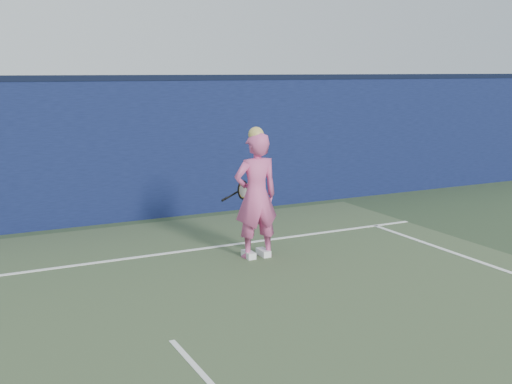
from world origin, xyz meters
TOP-DOWN VIEW (x-y plane):
  - ground at (0.00, 0.00)m, footprint 80.00×80.00m
  - backstop_wall at (0.00, 6.50)m, footprint 24.00×0.40m
  - wall_cap at (0.00, 6.50)m, footprint 24.00×0.42m
  - player at (2.10, 3.27)m, footprint 0.67×0.45m
  - racket at (2.10, 3.75)m, footprint 0.54×0.22m

SIDE VIEW (x-z plane):
  - ground at x=0.00m, z-range 0.00..0.00m
  - racket at x=2.10m, z-range 0.76..1.05m
  - player at x=2.10m, z-range -0.03..1.87m
  - backstop_wall at x=0.00m, z-range 0.00..2.50m
  - wall_cap at x=0.00m, z-range 2.50..2.60m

